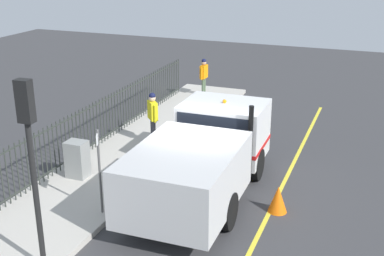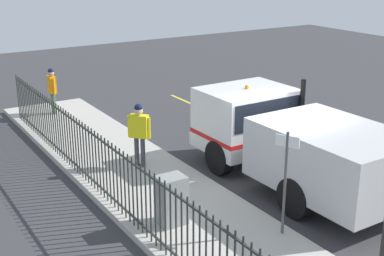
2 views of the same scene
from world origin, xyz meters
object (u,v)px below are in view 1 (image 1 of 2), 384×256
(pedestrian_distant, at_px, (204,73))
(street_sign, at_px, (99,162))
(work_truck, at_px, (206,152))
(traffic_cone, at_px, (278,199))
(worker_standing, at_px, (153,112))
(utility_cabinet, at_px, (77,159))
(traffic_light_near, at_px, (29,139))

(pedestrian_distant, height_order, street_sign, street_sign)
(work_truck, xyz_separation_m, pedestrian_distant, (3.30, -8.90, -0.09))
(pedestrian_distant, xyz_separation_m, traffic_cone, (-5.42, 9.20, -0.82))
(worker_standing, xyz_separation_m, traffic_cone, (-5.03, 2.98, -0.89))
(work_truck, bearing_deg, traffic_cone, -8.89)
(traffic_cone, distance_m, street_sign, 4.73)
(work_truck, relative_size, utility_cabinet, 5.68)
(work_truck, xyz_separation_m, utility_cabinet, (3.80, 0.63, -0.57))
(utility_cabinet, distance_m, street_sign, 2.55)
(pedestrian_distant, distance_m, traffic_cone, 10.71)
(work_truck, distance_m, traffic_light_near, 5.43)
(pedestrian_distant, relative_size, street_sign, 0.75)
(worker_standing, height_order, pedestrian_distant, worker_standing)
(utility_cabinet, bearing_deg, traffic_light_near, 114.00)
(traffic_light_near, xyz_separation_m, utility_cabinet, (1.83, -4.10, -2.37))
(work_truck, bearing_deg, utility_cabinet, -171.39)
(worker_standing, height_order, traffic_cone, worker_standing)
(traffic_cone, bearing_deg, pedestrian_distant, -59.47)
(worker_standing, bearing_deg, utility_cabinet, -57.53)
(work_truck, xyz_separation_m, traffic_cone, (-2.13, 0.30, -0.91))
(worker_standing, height_order, traffic_light_near, traffic_light_near)
(worker_standing, height_order, utility_cabinet, worker_standing)
(street_sign, bearing_deg, traffic_light_near, 91.14)
(worker_standing, relative_size, traffic_light_near, 0.44)
(utility_cabinet, bearing_deg, pedestrian_distant, -92.99)
(street_sign, bearing_deg, traffic_cone, -154.88)
(pedestrian_distant, bearing_deg, utility_cabinet, -179.65)
(traffic_light_near, relative_size, traffic_cone, 5.67)
(street_sign, bearing_deg, work_truck, -131.95)
(traffic_light_near, distance_m, utility_cabinet, 5.08)
(worker_standing, bearing_deg, traffic_cone, 16.93)
(work_truck, xyz_separation_m, street_sign, (2.02, 2.25, 0.29))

